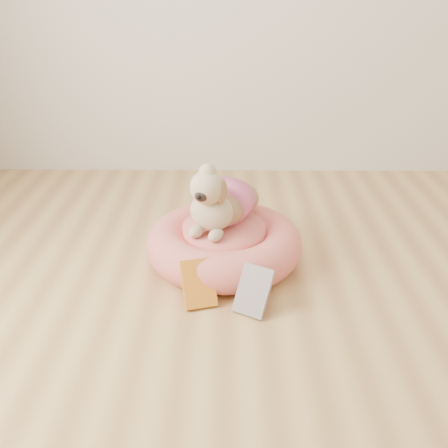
{
  "coord_description": "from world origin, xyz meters",
  "views": [
    {
      "loc": [
        -0.41,
        -0.68,
        1.07
      ],
      "look_at": [
        -0.43,
        1.09,
        0.19
      ],
      "focal_mm": 40.0,
      "sensor_mm": 36.0,
      "label": 1
    }
  ],
  "objects_px": {
    "pet_bed": "(224,244)",
    "dog": "(220,190)",
    "book_yellow": "(199,283)",
    "book_white": "(254,291)"
  },
  "relations": [
    {
      "from": "pet_bed",
      "to": "book_yellow",
      "type": "distance_m",
      "value": 0.32
    },
    {
      "from": "book_white",
      "to": "book_yellow",
      "type": "bearing_deg",
      "value": -162.8
    },
    {
      "from": "dog",
      "to": "book_yellow",
      "type": "xyz_separation_m",
      "value": [
        -0.07,
        -0.32,
        -0.23
      ]
    },
    {
      "from": "pet_bed",
      "to": "dog",
      "type": "bearing_deg",
      "value": 149.7
    },
    {
      "from": "dog",
      "to": "book_yellow",
      "type": "height_order",
      "value": "dog"
    },
    {
      "from": "book_yellow",
      "to": "book_white",
      "type": "height_order",
      "value": "book_yellow"
    },
    {
      "from": "pet_bed",
      "to": "dog",
      "type": "xyz_separation_m",
      "value": [
        -0.02,
        0.01,
        0.24
      ]
    },
    {
      "from": "dog",
      "to": "book_yellow",
      "type": "bearing_deg",
      "value": -80.81
    },
    {
      "from": "pet_bed",
      "to": "book_white",
      "type": "bearing_deg",
      "value": -72.84
    },
    {
      "from": "book_white",
      "to": "dog",
      "type": "bearing_deg",
      "value": 138.21
    }
  ]
}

